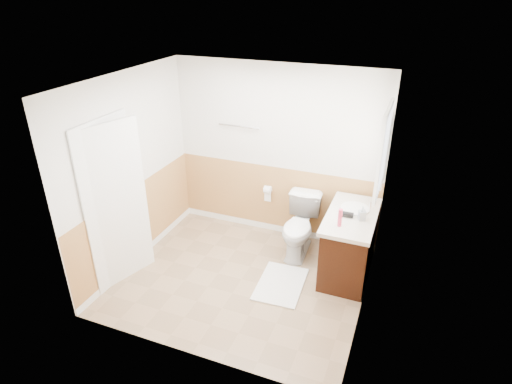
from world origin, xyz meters
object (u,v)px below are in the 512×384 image
at_px(toilet, 299,227).
at_px(vanity_cabinet, 349,245).
at_px(bath_mat, 281,284).
at_px(lotion_bottle, 340,218).
at_px(soap_dispenser, 362,213).

height_order(toilet, vanity_cabinet, toilet).
bearing_deg(vanity_cabinet, bath_mat, -140.84).
height_order(lotion_bottle, soap_dispenser, lotion_bottle).
height_order(bath_mat, lotion_bottle, lotion_bottle).
distance_m(vanity_cabinet, soap_dispenser, 0.56).
bearing_deg(toilet, soap_dispenser, -21.78).
bearing_deg(vanity_cabinet, toilet, 164.37).
xyz_separation_m(toilet, bath_mat, (0.00, -0.78, -0.40)).
relative_size(bath_mat, soap_dispenser, 4.54).
xyz_separation_m(vanity_cabinet, lotion_bottle, (-0.10, -0.32, 0.56)).
bearing_deg(vanity_cabinet, soap_dispenser, -34.98).
relative_size(bath_mat, lotion_bottle, 3.64).
distance_m(bath_mat, lotion_bottle, 1.16).
distance_m(toilet, vanity_cabinet, 0.74).
bearing_deg(toilet, vanity_cabinet, -18.62).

